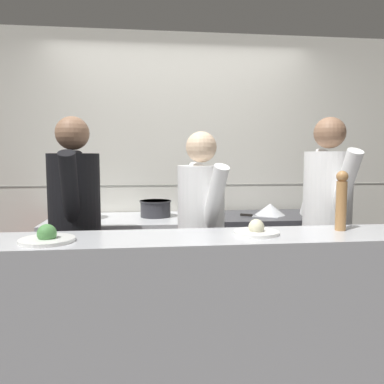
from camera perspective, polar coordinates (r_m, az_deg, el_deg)
ground_plane at (r=2.73m, az=0.79°, el=-26.11°), size 14.00×14.00×0.00m
wall_back_tiled at (r=3.67m, az=-1.87°, el=3.43°), size 8.00×0.06×2.60m
oven_range at (r=3.41m, az=-11.38°, el=-11.37°), size 1.16×0.71×0.89m
prep_counter at (r=3.55m, az=10.35°, el=-10.72°), size 1.36×0.65×0.90m
pass_counter at (r=2.24m, az=5.02°, el=-19.23°), size 3.07×0.45×1.00m
stock_pot at (r=3.37m, az=-16.26°, el=-2.60°), size 0.28×0.28×0.14m
sauce_pot at (r=3.34m, az=-5.58°, el=-2.44°), size 0.28×0.28×0.14m
mixing_bowl_steel at (r=3.47m, az=11.81°, el=-2.58°), size 0.27×0.27×0.10m
chefs_knife at (r=3.34m, az=9.63°, el=-3.61°), size 0.31×0.20×0.02m
plated_dish_main at (r=2.06m, az=-21.23°, el=-6.47°), size 0.28×0.28×0.10m
plated_dish_appetiser at (r=2.14m, az=9.76°, el=-5.80°), size 0.25×0.25×0.09m
pepper_mill at (r=2.36m, az=21.80°, el=-1.06°), size 0.07×0.07×0.35m
chef_head_cook at (r=2.69m, az=-17.37°, el=-5.22°), size 0.37×0.74×1.70m
chef_sous at (r=2.62m, az=1.39°, el=-6.43°), size 0.41×0.69×1.60m
chef_line at (r=2.95m, az=19.83°, el=-4.18°), size 0.37×0.75×1.71m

